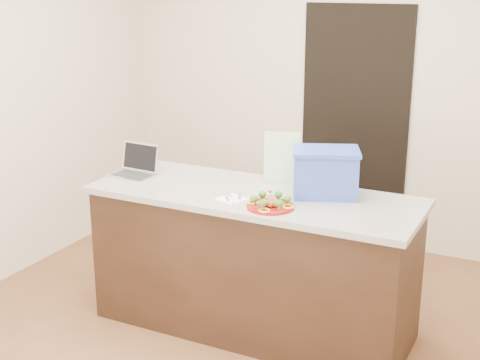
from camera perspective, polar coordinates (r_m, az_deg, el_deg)
The scene contains 16 objects.
ground at distance 4.30m, azimuth -0.37°, elevation -13.79°, with size 4.00×4.00×0.00m, color brown.
room_shell at distance 3.74m, azimuth -0.41°, elevation 8.07°, with size 4.00×4.00×4.00m.
doorway at distance 5.63m, azimuth 9.70°, elevation 4.43°, with size 0.90×0.02×2.00m, color black.
island at distance 4.29m, azimuth 1.14°, elevation -6.93°, with size 2.06×0.76×0.92m.
plate at distance 3.86m, azimuth 2.61°, elevation -2.24°, with size 0.28×0.28×0.02m.
meatballs at distance 3.85m, azimuth 2.66°, elevation -1.88°, with size 0.11×0.11×0.04m.
broccoli at distance 3.84m, azimuth 2.62°, elevation -1.62°, with size 0.22×0.24×0.04m.
pepper_rings at distance 3.85m, azimuth 2.61°, elevation -2.10°, with size 0.28×0.28×0.01m.
napkin at distance 4.00m, azimuth -0.70°, elevation -1.64°, with size 0.15×0.15×0.01m, color white.
fork at distance 4.01m, azimuth -0.91°, elevation -1.49°, with size 0.08×0.14×0.00m.
knife at distance 3.97m, azimuth -0.43°, elevation -1.68°, with size 0.05×0.19×0.01m.
yogurt_bottle at distance 3.96m, azimuth 2.58°, elevation -1.47°, with size 0.03×0.03×0.07m.
laptop at distance 4.54m, azimuth -8.86°, elevation 1.15°, with size 0.31×0.25×0.21m.
leaflet at distance 4.31m, azimuth 3.61°, elevation 1.95°, with size 0.23×0.00×0.33m, color white.
blue_box at distance 4.07m, azimuth 7.29°, elevation 0.66°, with size 0.48×0.42×0.29m.
chair at distance 4.86m, azimuth 6.58°, elevation -3.97°, with size 0.43×0.44×0.83m.
Camera 1 is at (1.67, -3.29, 2.20)m, focal length 50.00 mm.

